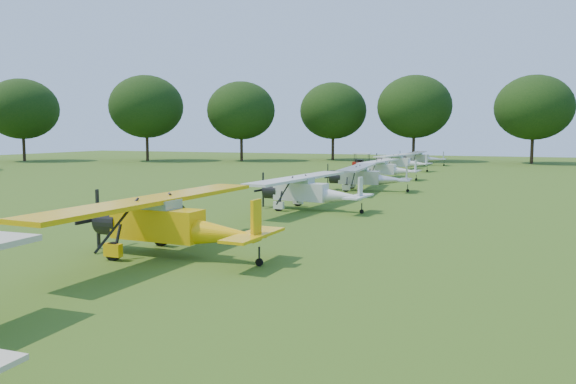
% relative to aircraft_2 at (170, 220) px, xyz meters
% --- Properties ---
extents(ground, '(160.00, 160.00, 0.00)m').
position_rel_aircraft_2_xyz_m(ground, '(-0.57, 12.44, -1.31)').
color(ground, '#295014').
rests_on(ground, ground).
extents(tree_belt, '(137.36, 130.27, 14.52)m').
position_rel_aircraft_2_xyz_m(tree_belt, '(3.00, 12.60, 6.72)').
color(tree_belt, '#312213').
rests_on(tree_belt, ground).
extents(aircraft_2, '(7.15, 11.38, 2.24)m').
position_rel_aircraft_2_xyz_m(aircraft_2, '(0.00, 0.00, 0.00)').
color(aircraft_2, '#F7B80A').
rests_on(aircraft_2, ground).
extents(aircraft_3, '(6.47, 10.29, 2.02)m').
position_rel_aircraft_2_xyz_m(aircraft_3, '(0.52, 13.03, -0.13)').
color(aircraft_3, silver).
rests_on(aircraft_3, ground).
extents(aircraft_4, '(6.33, 10.08, 1.98)m').
position_rel_aircraft_2_xyz_m(aircraft_4, '(1.00, 24.38, -0.15)').
color(aircraft_4, silver).
rests_on(aircraft_4, ground).
extents(aircraft_5, '(6.01, 9.57, 1.88)m').
position_rel_aircraft_2_xyz_m(aircraft_5, '(0.16, 35.16, -0.21)').
color(aircraft_5, silver).
rests_on(aircraft_5, ground).
extents(aircraft_6, '(6.34, 10.05, 1.97)m').
position_rel_aircraft_2_xyz_m(aircraft_6, '(-0.59, 47.16, -0.16)').
color(aircraft_6, silver).
rests_on(aircraft_6, ground).
extents(aircraft_7, '(6.05, 9.60, 1.90)m').
position_rel_aircraft_2_xyz_m(aircraft_7, '(-0.06, 59.01, -0.20)').
color(aircraft_7, silver).
rests_on(aircraft_7, ground).
extents(golf_cart, '(2.25, 1.50, 1.84)m').
position_rel_aircraft_2_xyz_m(golf_cart, '(-5.75, 49.75, -0.69)').
color(golf_cart, '#AD140C').
rests_on(golf_cart, ground).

